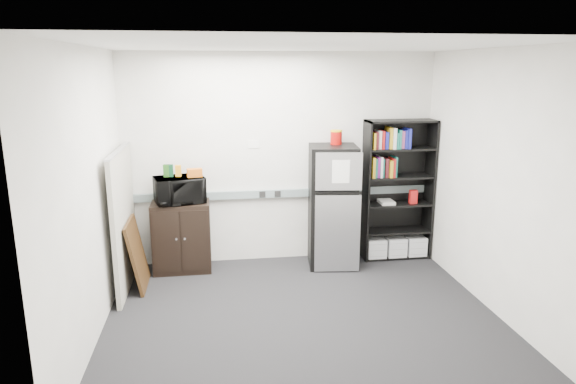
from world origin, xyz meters
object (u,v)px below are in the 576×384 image
object	(u,v)px
refrigerator	(332,206)
cubicle_partition	(124,220)
cabinet	(182,236)
bookshelf	(397,191)
microwave	(179,190)

from	to	relation	value
refrigerator	cubicle_partition	bearing A→B (deg)	-165.52
cubicle_partition	cabinet	size ratio (longest dim) A/B	1.83
bookshelf	cabinet	bearing A→B (deg)	-178.69
refrigerator	cabinet	bearing A→B (deg)	-175.62
bookshelf	microwave	xyz separation A→B (m)	(-2.82, -0.08, 0.13)
cubicle_partition	refrigerator	distance (m)	2.54
bookshelf	cubicle_partition	size ratio (longest dim) A/B	1.14
cabinet	refrigerator	world-z (taller)	refrigerator
cabinet	cubicle_partition	bearing A→B (deg)	-145.45
bookshelf	refrigerator	distance (m)	0.93
cubicle_partition	microwave	world-z (taller)	cubicle_partition
microwave	refrigerator	distance (m)	1.93
bookshelf	cabinet	world-z (taller)	bookshelf
cubicle_partition	cabinet	bearing A→B (deg)	34.55
cabinet	microwave	xyz separation A→B (m)	(0.00, -0.02, 0.60)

